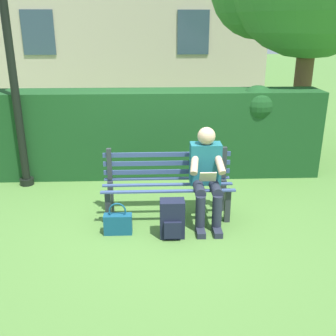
# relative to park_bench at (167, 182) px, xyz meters

# --- Properties ---
(ground) EXTENTS (60.00, 60.00, 0.00)m
(ground) POSITION_rel_park_bench_xyz_m (0.00, 0.08, -0.45)
(ground) COLOR #517F38
(park_bench) EXTENTS (1.64, 0.48, 0.87)m
(park_bench) POSITION_rel_park_bench_xyz_m (0.00, 0.00, 0.00)
(park_bench) COLOR #2D3338
(park_bench) RESTS_ON ground
(person_seated) EXTENTS (0.44, 0.73, 1.19)m
(person_seated) POSITION_rel_park_bench_xyz_m (-0.47, 0.18, 0.19)
(person_seated) COLOR #1E6672
(person_seated) RESTS_ON ground
(hedge_backdrop) EXTENTS (5.14, 0.72, 1.47)m
(hedge_backdrop) POSITION_rel_park_bench_xyz_m (0.04, -1.52, 0.28)
(hedge_backdrop) COLOR #19471E
(hedge_backdrop) RESTS_ON ground
(backpack) EXTENTS (0.29, 0.26, 0.46)m
(backpack) POSITION_rel_park_bench_xyz_m (-0.03, 0.58, -0.22)
(backpack) COLOR #191E33
(backpack) RESTS_ON ground
(handbag) EXTENTS (0.33, 0.13, 0.40)m
(handbag) POSITION_rel_park_bench_xyz_m (0.61, 0.49, -0.31)
(handbag) COLOR navy
(handbag) RESTS_ON ground
(lamp_post) EXTENTS (0.32, 0.32, 3.46)m
(lamp_post) POSITION_rel_park_bench_xyz_m (2.15, -1.11, 1.73)
(lamp_post) COLOR black
(lamp_post) RESTS_ON ground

